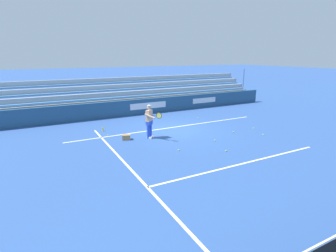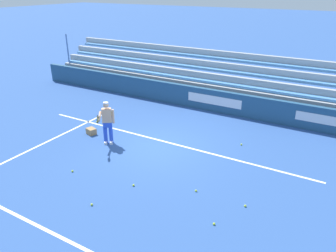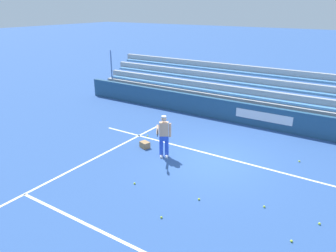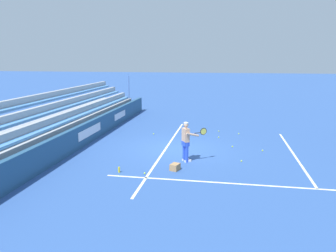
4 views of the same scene
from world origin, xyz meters
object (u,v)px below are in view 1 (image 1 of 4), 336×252
Objects in this scene: water_bottle at (103,129)px; tennis_ball_by_box at (263,135)px; tennis_ball_near_player at (198,118)px; tennis_ball_toward_net at (179,150)px; ball_box_cardboard at (126,137)px; tennis_ball_on_baseline at (108,135)px; tennis_ball_far_right at (233,132)px; tennis_player at (150,121)px; tennis_ball_midcourt at (226,151)px; tennis_ball_far_left at (215,140)px; tennis_ball_stray_back at (253,128)px.

tennis_ball_by_box is at bearing 146.99° from water_bottle.
tennis_ball_toward_net is (4.31, 4.82, 0.00)m from tennis_ball_near_player.
water_bottle is (0.65, -2.10, -0.02)m from ball_box_cardboard.
tennis_ball_far_right is at bearing 157.25° from tennis_ball_on_baseline.
tennis_ball_far_right is (-4.49, 1.28, -0.86)m from tennis_player.
tennis_ball_midcourt is at bearing 42.80° from tennis_ball_far_right.
tennis_ball_by_box is at bearing 152.92° from tennis_ball_on_baseline.
tennis_ball_near_player is at bearing -112.88° from tennis_ball_midcourt.
tennis_ball_by_box is (-6.74, 2.70, -0.10)m from ball_box_cardboard.
tennis_ball_far_left is 5.61m from tennis_ball_on_baseline.
ball_box_cardboard is 6.06× the size of tennis_ball_toward_net.
tennis_ball_far_left is 6.28m from water_bottle.
tennis_ball_near_player is 0.30× the size of water_bottle.
ball_box_cardboard is 7.26m from tennis_ball_by_box.
water_bottle reaches higher than tennis_ball_far_right.
tennis_ball_far_right is 1.00× the size of tennis_ball_near_player.
tennis_ball_toward_net is (2.29, 0.35, 0.00)m from tennis_ball_far_left.
tennis_ball_far_right is (-5.67, 1.57, -0.10)m from ball_box_cardboard.
tennis_ball_toward_net is 1.00× the size of tennis_ball_midcourt.
tennis_player is 3.11m from water_bottle.
ball_box_cardboard is at bearing 107.25° from water_bottle.
tennis_player is 25.98× the size of tennis_ball_midcourt.
tennis_ball_far_left is 1.00× the size of tennis_ball_by_box.
tennis_ball_midcourt is at bearing 149.86° from tennis_ball_toward_net.
tennis_ball_on_baseline and tennis_ball_by_box have the same top height.
tennis_ball_stray_back is 1.00× the size of tennis_ball_by_box.
tennis_ball_near_player is at bearing -131.80° from tennis_ball_toward_net.
tennis_ball_midcourt is (2.48, 5.88, 0.00)m from tennis_ball_near_player.
ball_box_cardboard is 3.06m from tennis_ball_toward_net.
ball_box_cardboard is 6.06× the size of tennis_ball_far_right.
tennis_ball_far_right is 3.13m from tennis_ball_midcourt.
tennis_player is 25.98× the size of tennis_ball_on_baseline.
tennis_player reaches higher than tennis_ball_on_baseline.
tennis_ball_far_left is 1.00× the size of tennis_ball_near_player.
tennis_ball_stray_back is (-7.21, 1.54, -0.10)m from ball_box_cardboard.
water_bottle reaches higher than tennis_ball_by_box.
ball_box_cardboard reaches higher than tennis_ball_far_right.
tennis_ball_far_right is 1.55m from tennis_ball_by_box.
tennis_player is at bearing 143.09° from tennis_ball_on_baseline.
tennis_ball_on_baseline and tennis_ball_toward_net have the same top height.
water_bottle is (6.32, -3.67, 0.08)m from tennis_ball_far_right.
tennis_player reaches higher than tennis_ball_far_left.
tennis_player reaches higher than tennis_ball_by_box.
tennis_ball_near_player is 1.00× the size of tennis_ball_toward_net.
water_bottle is (7.39, -4.80, 0.08)m from tennis_ball_by_box.
tennis_ball_far_right is 1.54m from tennis_ball_stray_back.
tennis_ball_far_left is 3.46m from tennis_ball_stray_back.
tennis_ball_far_right and tennis_ball_by_box have the same top height.
tennis_ball_midcourt is at bearing 122.79° from tennis_player.
ball_box_cardboard reaches higher than tennis_ball_stray_back.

